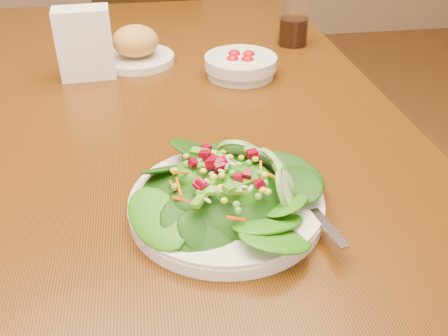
% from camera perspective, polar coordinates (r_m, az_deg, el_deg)
% --- Properties ---
extents(dining_table, '(0.90, 1.40, 0.75)m').
position_cam_1_polar(dining_table, '(1.04, -7.49, 3.01)').
color(dining_table, '#582C08').
rests_on(dining_table, ground_plane).
extents(chair_far, '(0.51, 0.52, 0.90)m').
position_cam_1_polar(chair_far, '(2.04, -9.10, 12.93)').
color(chair_far, black).
rests_on(chair_far, ground_plane).
extents(salad_plate, '(0.27, 0.26, 0.08)m').
position_cam_1_polar(salad_plate, '(0.66, 1.06, -2.92)').
color(salad_plate, silver).
rests_on(salad_plate, dining_table).
extents(bread_plate, '(0.17, 0.17, 0.08)m').
position_cam_1_polar(bread_plate, '(1.16, -10.02, 13.36)').
color(bread_plate, silver).
rests_on(bread_plate, dining_table).
extents(tomato_bowl, '(0.15, 0.15, 0.05)m').
position_cam_1_polar(tomato_bowl, '(1.08, 1.91, 11.65)').
color(tomato_bowl, silver).
rests_on(tomato_bowl, dining_table).
extents(drinking_glass, '(0.07, 0.07, 0.13)m').
position_cam_1_polar(drinking_glass, '(1.27, 7.98, 16.21)').
color(drinking_glass, silver).
rests_on(drinking_glass, dining_table).
extents(napkin_holder, '(0.11, 0.07, 0.14)m').
position_cam_1_polar(napkin_holder, '(1.09, -15.65, 13.74)').
color(napkin_holder, white).
rests_on(napkin_holder, dining_table).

